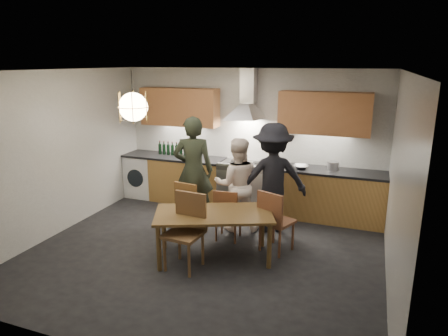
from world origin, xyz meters
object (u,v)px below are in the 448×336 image
(mixing_bowl, at_px, (301,167))
(chair_back_left, at_px, (189,205))
(chair_front, at_px, (187,225))
(person_right, at_px, (272,178))
(person_left, at_px, (193,171))
(wine_bottles, at_px, (172,149))
(dining_table, at_px, (214,218))
(person_mid, at_px, (237,185))
(stock_pot, at_px, (333,166))

(mixing_bowl, bearing_deg, chair_back_left, -137.69)
(chair_front, relative_size, person_right, 0.57)
(person_left, distance_m, wine_bottles, 1.37)
(person_left, bearing_deg, chair_back_left, 90.07)
(dining_table, height_order, wine_bottles, wine_bottles)
(dining_table, xyz_separation_m, chair_front, (-0.26, -0.32, -0.02))
(person_mid, distance_m, mixing_bowl, 1.26)
(chair_front, height_order, mixing_bowl, chair_front)
(mixing_bowl, bearing_deg, dining_table, -113.37)
(wine_bottles, bearing_deg, person_mid, -31.23)
(dining_table, relative_size, chair_back_left, 2.02)
(person_right, bearing_deg, wine_bottles, -45.98)
(mixing_bowl, height_order, stock_pot, stock_pot)
(dining_table, distance_m, person_mid, 1.10)
(chair_back_left, xyz_separation_m, mixing_bowl, (1.51, 1.38, 0.42))
(person_right, bearing_deg, dining_table, 42.55)
(dining_table, distance_m, mixing_bowl, 2.18)
(dining_table, xyz_separation_m, wine_bottles, (-1.74, 2.12, 0.43))
(person_right, bearing_deg, person_left, -19.03)
(stock_pot, relative_size, wine_bottles, 0.31)
(person_left, xyz_separation_m, mixing_bowl, (1.67, 0.86, 0.01))
(chair_back_left, relative_size, stock_pot, 4.62)
(dining_table, xyz_separation_m, person_left, (-0.82, 1.11, 0.32))
(chair_back_left, relative_size, person_left, 0.48)
(dining_table, distance_m, chair_back_left, 0.90)
(mixing_bowl, bearing_deg, stock_pot, 12.75)
(dining_table, relative_size, stock_pot, 9.33)
(stock_pot, xyz_separation_m, wine_bottles, (-3.12, 0.02, 0.06))
(person_right, bearing_deg, chair_front, 38.67)
(person_mid, bearing_deg, stock_pot, -164.31)
(wine_bottles, bearing_deg, stock_pot, -0.44)
(dining_table, relative_size, wine_bottles, 2.88)
(chair_front, distance_m, person_right, 1.78)
(chair_front, xyz_separation_m, mixing_bowl, (1.12, 2.29, 0.35))
(chair_back_left, height_order, mixing_bowl, mixing_bowl)
(chair_back_left, height_order, wine_bottles, wine_bottles)
(chair_back_left, xyz_separation_m, wine_bottles, (-1.08, 1.52, 0.52))
(dining_table, bearing_deg, stock_pot, 33.52)
(dining_table, bearing_deg, person_right, 44.32)
(person_left, bearing_deg, dining_table, 109.31)
(chair_back_left, height_order, person_left, person_left)
(dining_table, distance_m, person_left, 1.42)
(chair_back_left, distance_m, person_left, 0.68)
(chair_back_left, distance_m, person_mid, 0.84)
(chair_back_left, xyz_separation_m, chair_front, (0.40, -0.92, 0.07))
(chair_back_left, distance_m, wine_bottles, 1.94)
(person_mid, distance_m, stock_pot, 1.75)
(person_left, distance_m, stock_pot, 2.41)
(chair_back_left, xyz_separation_m, person_right, (1.18, 0.65, 0.38))
(person_right, height_order, stock_pot, person_right)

